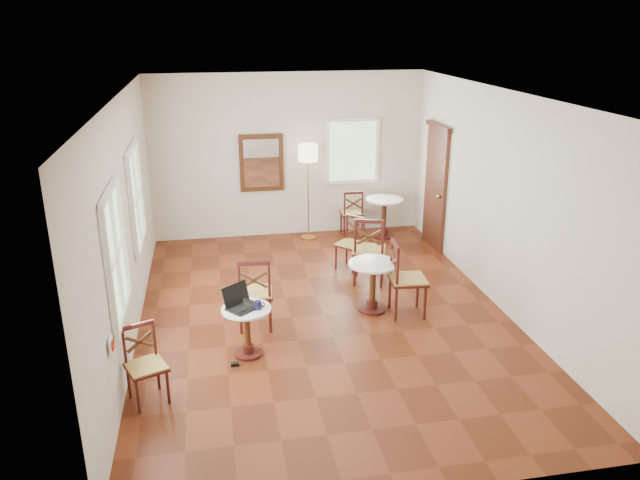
# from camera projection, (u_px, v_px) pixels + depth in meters

# --- Properties ---
(ground) EXTENTS (7.00, 7.00, 0.00)m
(ground) POSITION_uv_depth(u_px,v_px,m) (324.00, 315.00, 8.52)
(ground) COLOR #602510
(ground) RESTS_ON ground
(room_shell) EXTENTS (5.02, 7.02, 3.01)m
(room_shell) POSITION_uv_depth(u_px,v_px,m) (316.00, 178.00, 8.12)
(room_shell) COLOR beige
(room_shell) RESTS_ON ground
(cafe_table_near) EXTENTS (0.60, 0.60, 0.63)m
(cafe_table_near) POSITION_uv_depth(u_px,v_px,m) (247.00, 326.00, 7.38)
(cafe_table_near) COLOR #421510
(cafe_table_near) RESTS_ON ground
(cafe_table_mid) EXTENTS (0.68, 0.68, 0.72)m
(cafe_table_mid) POSITION_uv_depth(u_px,v_px,m) (373.00, 281.00, 8.50)
(cafe_table_mid) COLOR #421510
(cafe_table_mid) RESTS_ON ground
(cafe_table_back) EXTENTS (0.70, 0.70, 0.74)m
(cafe_table_back) POSITION_uv_depth(u_px,v_px,m) (384.00, 213.00, 11.42)
(cafe_table_back) COLOR #421510
(cafe_table_back) RESTS_ON ground
(chair_near_a) EXTENTS (0.50, 0.50, 1.01)m
(chair_near_a) POSITION_uv_depth(u_px,v_px,m) (255.00, 293.00, 8.01)
(chair_near_a) COLOR #421510
(chair_near_a) RESTS_ON ground
(chair_near_b) EXTENTS (0.51, 0.51, 0.86)m
(chair_near_b) POSITION_uv_depth(u_px,v_px,m) (145.00, 365.00, 6.49)
(chair_near_b) COLOR #421510
(chair_near_b) RESTS_ON ground
(chair_mid_a) EXTENTS (0.63, 0.63, 1.09)m
(chair_mid_a) POSITION_uv_depth(u_px,v_px,m) (369.00, 250.00, 9.38)
(chair_mid_a) COLOR #421510
(chair_mid_a) RESTS_ON ground
(chair_mid_b) EXTENTS (0.53, 0.53, 1.06)m
(chair_mid_b) POSITION_uv_depth(u_px,v_px,m) (406.00, 279.00, 8.37)
(chair_mid_b) COLOR #421510
(chair_mid_b) RESTS_ON ground
(chair_back_a) EXTENTS (0.42, 0.42, 0.89)m
(chair_back_a) POSITION_uv_depth(u_px,v_px,m) (352.00, 212.00, 11.52)
(chair_back_a) COLOR #421510
(chair_back_a) RESTS_ON ground
(chair_back_b) EXTENTS (0.56, 0.56, 0.86)m
(chair_back_b) POSITION_uv_depth(u_px,v_px,m) (351.00, 243.00, 9.99)
(chair_back_b) COLOR #421510
(chair_back_b) RESTS_ON ground
(floor_lamp) EXTENTS (0.34, 0.34, 1.77)m
(floor_lamp) POSITION_uv_depth(u_px,v_px,m) (308.00, 159.00, 10.97)
(floor_lamp) COLOR #BF8C3F
(floor_lamp) RESTS_ON ground
(laptop) EXTENTS (0.49, 0.48, 0.27)m
(laptop) POSITION_uv_depth(u_px,v_px,m) (240.00, 302.00, 7.30)
(laptop) COLOR black
(laptop) RESTS_ON cafe_table_near
(mouse) EXTENTS (0.12, 0.09, 0.04)m
(mouse) POSITION_uv_depth(u_px,v_px,m) (241.00, 311.00, 7.18)
(mouse) COLOR black
(mouse) RESTS_ON cafe_table_near
(navy_mug) EXTENTS (0.13, 0.08, 0.10)m
(navy_mug) POSITION_uv_depth(u_px,v_px,m) (258.00, 305.00, 7.26)
(navy_mug) COLOR black
(navy_mug) RESTS_ON cafe_table_near
(water_glass) EXTENTS (0.07, 0.07, 0.11)m
(water_glass) POSITION_uv_depth(u_px,v_px,m) (246.00, 304.00, 7.28)
(water_glass) COLOR white
(water_glass) RESTS_ON cafe_table_near
(power_adapter) EXTENTS (0.10, 0.06, 0.04)m
(power_adapter) POSITION_uv_depth(u_px,v_px,m) (235.00, 364.00, 7.27)
(power_adapter) COLOR black
(power_adapter) RESTS_ON ground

